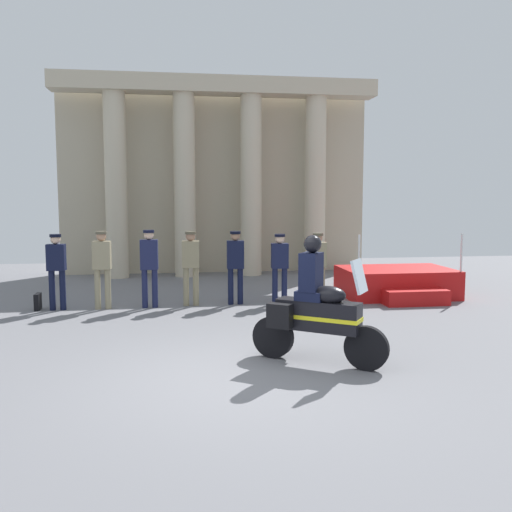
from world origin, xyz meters
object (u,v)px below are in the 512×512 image
officer_in_row_3 (191,262)px  reviewing_stand (397,283)px  officer_in_row_1 (102,263)px  motorcycle_with_rider (314,310)px  briefcase_on_ground (38,302)px  officer_in_row_2 (149,262)px  officer_in_row_4 (235,261)px  officer_in_row_6 (318,261)px  officer_in_row_5 (280,263)px  officer_in_row_0 (56,265)px

officer_in_row_3 → reviewing_stand: bearing=-173.0°
officer_in_row_1 → reviewing_stand: bearing=-173.5°
motorcycle_with_rider → briefcase_on_ground: motorcycle_with_rider is taller
officer_in_row_2 → officer_in_row_4: (1.92, 0.11, -0.03)m
officer_in_row_2 → officer_in_row_6: bearing=-176.1°
reviewing_stand → officer_in_row_3: size_ratio=1.59×
officer_in_row_1 → officer_in_row_6: size_ratio=1.06×
officer_in_row_2 → officer_in_row_4: officer_in_row_2 is taller
officer_in_row_4 → briefcase_on_ground: (-4.32, -0.02, -0.80)m
reviewing_stand → officer_in_row_5: officer_in_row_5 is taller
officer_in_row_6 → officer_in_row_2: bearing=3.9°
briefcase_on_ground → reviewing_stand: bearing=2.9°
officer_in_row_1 → officer_in_row_5: officer_in_row_1 is taller
officer_in_row_2 → officer_in_row_3: bearing=-172.0°
officer_in_row_1 → officer_in_row_4: officer_in_row_1 is taller
reviewing_stand → officer_in_row_1: officer_in_row_1 is taller
officer_in_row_1 → officer_in_row_3: officer_in_row_1 is taller
officer_in_row_3 → motorcycle_with_rider: size_ratio=0.88×
officer_in_row_6 → motorcycle_with_rider: size_ratio=0.85×
reviewing_stand → motorcycle_with_rider: (-3.40, -5.05, 0.46)m
officer_in_row_0 → officer_in_row_1: bearing=-178.7°
officer_in_row_0 → briefcase_on_ground: officer_in_row_0 is taller
officer_in_row_3 → briefcase_on_ground: 3.41m
officer_in_row_1 → motorcycle_with_rider: motorcycle_with_rider is taller
officer_in_row_2 → officer_in_row_3: (0.91, 0.09, -0.02)m
officer_in_row_1 → officer_in_row_4: 2.93m
officer_in_row_4 → motorcycle_with_rider: 4.70m
officer_in_row_2 → officer_in_row_3: 0.91m
officer_in_row_1 → briefcase_on_ground: officer_in_row_1 is taller
officer_in_row_0 → motorcycle_with_rider: bearing=137.2°
motorcycle_with_rider → officer_in_row_0: bearing=169.7°
officer_in_row_1 → officer_in_row_6: bearing=-176.4°
officer_in_row_2 → officer_in_row_6: size_ratio=1.07×
officer_in_row_1 → briefcase_on_ground: 1.62m
officer_in_row_4 → motorcycle_with_rider: bearing=100.2°
officer_in_row_6 → briefcase_on_ground: officer_in_row_6 is taller
officer_in_row_4 → motorcycle_with_rider: (0.65, -4.65, -0.19)m
reviewing_stand → officer_in_row_5: bearing=-171.0°
reviewing_stand → officer_in_row_5: (-3.04, -0.48, 0.61)m
officer_in_row_5 → officer_in_row_6: (0.91, 0.07, 0.01)m
reviewing_stand → officer_in_row_4: 4.12m
reviewing_stand → officer_in_row_3: officer_in_row_3 is taller
reviewing_stand → officer_in_row_2: (-5.96, -0.51, 0.68)m
officer_in_row_3 → officer_in_row_6: 2.93m
reviewing_stand → officer_in_row_4: (-4.05, -0.40, 0.65)m
officer_in_row_1 → officer_in_row_3: size_ratio=1.02×
officer_in_row_2 → motorcycle_with_rider: bearing=121.8°
reviewing_stand → motorcycle_with_rider: motorcycle_with_rider is taller
officer_in_row_4 → briefcase_on_ground: officer_in_row_4 is taller
officer_in_row_1 → officer_in_row_5: 3.94m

